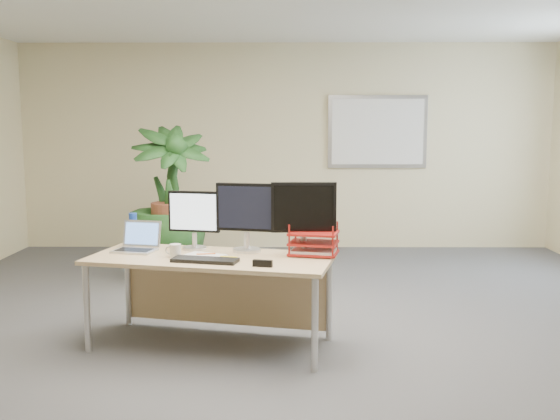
{
  "coord_description": "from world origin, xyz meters",
  "views": [
    {
      "loc": [
        -0.02,
        -4.29,
        1.63
      ],
      "look_at": [
        -0.06,
        0.35,
        1.0
      ],
      "focal_mm": 40.0,
      "sensor_mm": 36.0,
      "label": 1
    }
  ],
  "objects_px": {
    "desk": "(215,272)",
    "monitor_right": "(247,213)",
    "floor_plant": "(170,210)",
    "laptop": "(138,243)",
    "monitor_left": "(194,216)"
  },
  "relations": [
    {
      "from": "monitor_left",
      "to": "laptop",
      "type": "bearing_deg",
      "value": -174.14
    },
    {
      "from": "desk",
      "to": "monitor_right",
      "type": "relative_size",
      "value": 3.61
    },
    {
      "from": "floor_plant",
      "to": "monitor_right",
      "type": "bearing_deg",
      "value": -63.17
    },
    {
      "from": "desk",
      "to": "laptop",
      "type": "relative_size",
      "value": 5.25
    },
    {
      "from": "monitor_left",
      "to": "floor_plant",
      "type": "bearing_deg",
      "value": 106.22
    },
    {
      "from": "monitor_left",
      "to": "laptop",
      "type": "relative_size",
      "value": 1.26
    },
    {
      "from": "floor_plant",
      "to": "monitor_right",
      "type": "xyz_separation_m",
      "value": [
        0.91,
        -1.79,
        0.23
      ]
    },
    {
      "from": "desk",
      "to": "monitor_left",
      "type": "height_order",
      "value": "monitor_left"
    },
    {
      "from": "monitor_right",
      "to": "laptop",
      "type": "height_order",
      "value": "monitor_right"
    },
    {
      "from": "laptop",
      "to": "monitor_right",
      "type": "bearing_deg",
      "value": -2.7
    },
    {
      "from": "desk",
      "to": "monitor_left",
      "type": "bearing_deg",
      "value": 134.89
    },
    {
      "from": "monitor_right",
      "to": "floor_plant",
      "type": "bearing_deg",
      "value": 116.83
    },
    {
      "from": "monitor_right",
      "to": "laptop",
      "type": "distance_m",
      "value": 0.87
    },
    {
      "from": "monitor_left",
      "to": "monitor_right",
      "type": "bearing_deg",
      "value": -11.55
    },
    {
      "from": "laptop",
      "to": "desk",
      "type": "bearing_deg",
      "value": -12.39
    }
  ]
}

